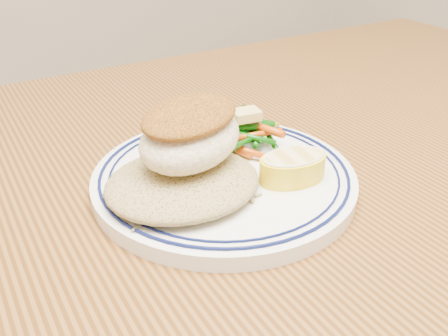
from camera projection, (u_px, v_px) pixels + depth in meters
dining_table at (204, 304)px, 0.48m from camera, size 1.50×0.90×0.75m
plate at (224, 178)px, 0.48m from camera, size 0.25×0.25×0.02m
rice_pilaf at (183, 180)px, 0.44m from camera, size 0.14×0.12×0.03m
fish_fillet at (190, 132)px, 0.44m from camera, size 0.14×0.13×0.06m
vegetable_pile at (238, 134)px, 0.52m from camera, size 0.12×0.10×0.03m
butter_pat at (246, 115)px, 0.51m from camera, size 0.03×0.03×0.01m
lemon_wedge at (293, 166)px, 0.46m from camera, size 0.07×0.07×0.03m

